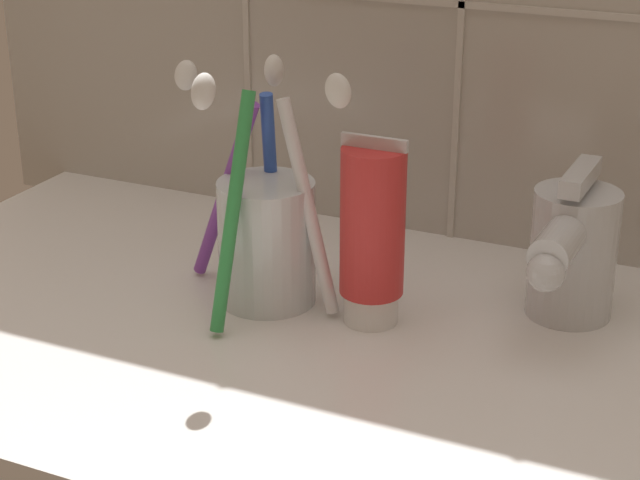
{
  "coord_description": "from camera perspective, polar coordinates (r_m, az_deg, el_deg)",
  "views": [
    {
      "loc": [
        25.08,
        -55.98,
        34.43
      ],
      "look_at": [
        -1.27,
        1.26,
        8.03
      ],
      "focal_mm": 60.0,
      "sensor_mm": 36.0,
      "label": 1
    }
  ],
  "objects": [
    {
      "name": "sink_counter",
      "position": [
        0.7,
        0.52,
        -5.86
      ],
      "size": [
        71.46,
        39.72,
        2.0
      ],
      "primitive_type": "cube",
      "color": "white",
      "rests_on": "ground"
    },
    {
      "name": "toothbrush_cup",
      "position": [
        0.72,
        -2.93,
        0.47
      ],
      "size": [
        14.77,
        12.38,
        17.62
      ],
      "color": "silver",
      "rests_on": "sink_counter"
    },
    {
      "name": "toothpaste_tube",
      "position": [
        0.69,
        2.81,
        0.37
      ],
      "size": [
        4.42,
        4.21,
        12.79
      ],
      "color": "white",
      "rests_on": "sink_counter"
    },
    {
      "name": "sink_faucet",
      "position": [
        0.72,
        13.23,
        -0.54
      ],
      "size": [
        5.71,
        11.42,
        10.32
      ],
      "rotation": [
        0.0,
        0.0,
        -1.6
      ],
      "color": "silver",
      "rests_on": "sink_counter"
    }
  ]
}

